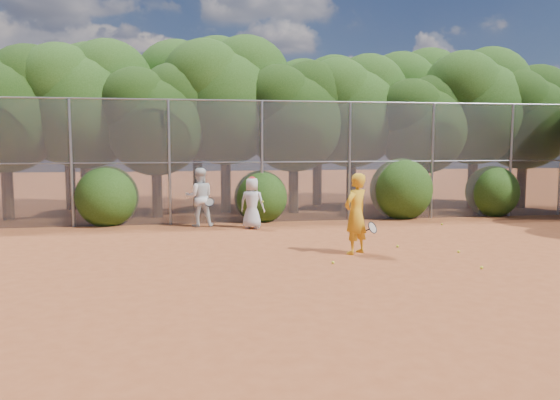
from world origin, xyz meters
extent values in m
plane|color=brown|center=(0.00, 0.00, 0.00)|extent=(80.00, 80.00, 0.00)
cylinder|color=gray|center=(-7.00, 6.00, 2.00)|extent=(0.09, 0.09, 4.00)
cylinder|color=gray|center=(-4.00, 6.00, 2.00)|extent=(0.09, 0.09, 4.00)
cylinder|color=gray|center=(-1.00, 6.00, 2.00)|extent=(0.09, 0.09, 4.00)
cylinder|color=gray|center=(2.00, 6.00, 2.00)|extent=(0.09, 0.09, 4.00)
cylinder|color=gray|center=(5.00, 6.00, 2.00)|extent=(0.09, 0.09, 4.00)
cylinder|color=gray|center=(8.00, 6.00, 2.00)|extent=(0.09, 0.09, 4.00)
cylinder|color=gray|center=(0.00, 6.00, 4.00)|extent=(20.00, 0.05, 0.05)
cylinder|color=gray|center=(0.00, 6.00, 2.00)|extent=(20.00, 0.04, 0.04)
cube|color=slate|center=(0.00, 6.00, 2.00)|extent=(20.00, 0.02, 4.00)
cylinder|color=black|center=(-9.50, 8.00, 1.19)|extent=(0.38, 0.38, 2.38)
sphere|color=black|center=(-9.50, 8.00, 3.52)|extent=(3.81, 3.81, 3.81)
sphere|color=black|center=(-8.74, 8.38, 4.47)|extent=(3.05, 3.05, 3.05)
cylinder|color=black|center=(-7.00, 8.50, 1.26)|extent=(0.38, 0.38, 2.52)
sphere|color=#1E3F0F|center=(-7.00, 8.50, 3.73)|extent=(4.03, 4.03, 4.03)
sphere|color=#1E3F0F|center=(-6.19, 8.90, 4.74)|extent=(3.23, 3.23, 3.23)
sphere|color=#1E3F0F|center=(-7.71, 8.20, 4.54)|extent=(3.02, 3.02, 3.02)
cylinder|color=black|center=(-4.50, 7.80, 1.08)|extent=(0.36, 0.36, 2.17)
sphere|color=black|center=(-4.50, 7.80, 3.21)|extent=(3.47, 3.47, 3.47)
sphere|color=black|center=(-3.81, 8.15, 4.08)|extent=(2.78, 2.78, 2.78)
sphere|color=black|center=(-5.11, 7.54, 3.91)|extent=(2.60, 2.60, 2.60)
cylinder|color=black|center=(-2.00, 8.80, 1.33)|extent=(0.39, 0.39, 2.66)
sphere|color=#1E3F0F|center=(-2.00, 8.80, 3.94)|extent=(4.26, 4.26, 4.26)
sphere|color=#1E3F0F|center=(-1.15, 9.23, 5.00)|extent=(3.40, 3.40, 3.40)
sphere|color=#1E3F0F|center=(-2.74, 8.48, 4.79)|extent=(3.19, 3.19, 3.19)
cylinder|color=black|center=(0.50, 8.20, 1.14)|extent=(0.37, 0.37, 2.27)
sphere|color=black|center=(0.50, 8.20, 3.37)|extent=(3.64, 3.64, 3.64)
sphere|color=black|center=(1.23, 8.56, 4.28)|extent=(2.91, 2.91, 2.91)
sphere|color=black|center=(-0.14, 7.93, 4.10)|extent=(2.73, 2.73, 2.73)
cylinder|color=black|center=(3.00, 9.00, 1.22)|extent=(0.38, 0.38, 2.45)
sphere|color=#1E3F0F|center=(3.00, 9.00, 3.63)|extent=(3.92, 3.92, 3.92)
sphere|color=#1E3F0F|center=(3.78, 9.39, 4.61)|extent=(3.14, 3.14, 3.14)
sphere|color=#1E3F0F|center=(2.31, 8.71, 4.41)|extent=(2.94, 2.94, 2.94)
cylinder|color=black|center=(5.50, 8.00, 1.05)|extent=(0.36, 0.36, 2.10)
sphere|color=black|center=(5.50, 8.00, 3.11)|extent=(3.36, 3.36, 3.36)
sphere|color=black|center=(6.17, 8.34, 3.95)|extent=(2.69, 2.69, 2.69)
sphere|color=black|center=(4.91, 7.75, 3.78)|extent=(2.52, 2.52, 2.52)
cylinder|color=black|center=(8.00, 8.60, 1.29)|extent=(0.39, 0.39, 2.59)
sphere|color=#1E3F0F|center=(8.00, 8.60, 3.83)|extent=(4.14, 4.14, 4.14)
sphere|color=#1E3F0F|center=(8.83, 9.01, 4.87)|extent=(3.32, 3.32, 3.32)
sphere|color=#1E3F0F|center=(7.27, 8.29, 4.66)|extent=(3.11, 3.11, 3.11)
cylinder|color=black|center=(10.00, 8.30, 1.15)|extent=(0.37, 0.37, 2.31)
sphere|color=black|center=(10.00, 8.30, 3.42)|extent=(3.70, 3.70, 3.70)
sphere|color=black|center=(10.74, 8.67, 4.34)|extent=(2.96, 2.96, 2.96)
sphere|color=black|center=(9.35, 8.02, 4.16)|extent=(2.77, 2.77, 2.77)
cylinder|color=black|center=(-8.00, 10.80, 1.31)|extent=(0.39, 0.39, 2.62)
sphere|color=#1E3F0F|center=(-8.00, 10.80, 3.88)|extent=(4.20, 4.20, 4.20)
sphere|color=#1E3F0F|center=(-7.16, 11.22, 4.94)|extent=(3.36, 3.36, 3.36)
sphere|color=#1E3F0F|center=(-8.73, 10.49, 4.72)|extent=(3.15, 3.15, 3.15)
cylinder|color=black|center=(-3.00, 11.00, 1.40)|extent=(0.40, 0.40, 2.80)
sphere|color=#1E3F0F|center=(-3.00, 11.00, 4.14)|extent=(4.48, 4.48, 4.48)
sphere|color=#1E3F0F|center=(-2.10, 11.45, 5.26)|extent=(3.58, 3.58, 3.58)
sphere|color=#1E3F0F|center=(-3.78, 10.66, 5.04)|extent=(3.36, 3.36, 3.36)
cylinder|color=black|center=(2.00, 10.60, 1.26)|extent=(0.38, 0.38, 2.52)
sphere|color=#1E3F0F|center=(2.00, 10.60, 3.73)|extent=(4.03, 4.03, 4.03)
sphere|color=#1E3F0F|center=(2.81, 11.00, 4.74)|extent=(3.23, 3.23, 3.23)
sphere|color=#1E3F0F|center=(1.29, 10.30, 4.54)|extent=(3.02, 3.02, 3.02)
cylinder|color=black|center=(6.50, 11.20, 1.36)|extent=(0.40, 0.40, 2.73)
sphere|color=#1E3F0F|center=(6.50, 11.20, 4.04)|extent=(4.37, 4.37, 4.37)
sphere|color=#1E3F0F|center=(7.37, 11.64, 5.13)|extent=(3.49, 3.49, 3.49)
sphere|color=#1E3F0F|center=(5.74, 10.87, 4.91)|extent=(3.28, 3.28, 3.28)
sphere|color=#1E3F0F|center=(-6.00, 6.30, 1.00)|extent=(2.00, 2.00, 2.00)
sphere|color=#1E3F0F|center=(-1.00, 6.30, 0.90)|extent=(1.80, 1.80, 1.80)
sphere|color=#1E3F0F|center=(4.00, 6.30, 1.10)|extent=(2.20, 2.20, 2.20)
sphere|color=#1E3F0F|center=(7.50, 6.30, 0.95)|extent=(1.90, 1.90, 1.90)
imported|color=gold|center=(0.46, 0.43, 0.96)|extent=(0.84, 0.78, 1.92)
torus|color=black|center=(0.81, 0.23, 0.65)|extent=(0.34, 0.31, 0.28)
cylinder|color=black|center=(0.69, 0.38, 0.55)|extent=(0.19, 0.23, 0.15)
imported|color=silver|center=(-1.49, 4.70, 0.79)|extent=(0.91, 0.77, 1.58)
ellipsoid|color=red|center=(-1.49, 4.70, 1.54)|extent=(0.22, 0.22, 0.13)
sphere|color=yellow|center=(-1.19, 4.50, 0.85)|extent=(0.07, 0.07, 0.07)
imported|color=white|center=(-3.08, 5.40, 0.93)|extent=(0.92, 0.73, 1.85)
torus|color=black|center=(-2.78, 5.10, 0.80)|extent=(0.33, 0.21, 0.28)
cylinder|color=black|center=(-2.74, 5.29, 0.70)|extent=(0.08, 0.26, 0.16)
sphere|color=yellow|center=(1.75, 0.98, 0.03)|extent=(0.07, 0.07, 0.07)
sphere|color=yellow|center=(2.58, -1.57, 0.03)|extent=(0.07, 0.07, 0.07)
sphere|color=yellow|center=(2.93, 0.09, 0.03)|extent=(0.07, 0.07, 0.07)
sphere|color=yellow|center=(-0.36, -0.56, 0.03)|extent=(0.07, 0.07, 0.07)
sphere|color=yellow|center=(4.59, 4.31, 0.03)|extent=(0.07, 0.07, 0.07)
camera|label=1|loc=(-3.48, -11.86, 2.62)|focal=35.00mm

